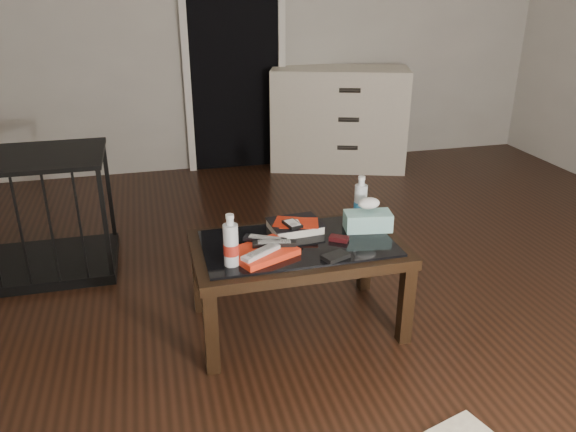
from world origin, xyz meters
The scene contains 17 objects.
ground centered at (0.00, 0.00, 0.00)m, with size 5.00×5.00×0.00m, color black.
doorway centered at (-0.40, 2.47, 1.02)m, with size 0.90×0.08×2.07m.
coffee_table centered at (-0.55, -0.20, 0.40)m, with size 1.00×0.60×0.46m.
dresser centered at (0.50, 2.23, 0.45)m, with size 1.30×0.85×0.90m.
pet_crate centered at (-1.90, 0.75, 0.23)m, with size 0.90×0.61×0.71m.
magazines centered at (-0.74, -0.29, 0.48)m, with size 0.28×0.21×0.03m, color red.
remote_silver centered at (-0.76, -0.34, 0.50)m, with size 0.20×0.05×0.02m, color #BCBCC2.
remote_black_front centered at (-0.68, -0.27, 0.50)m, with size 0.20×0.05×0.02m, color black.
remote_black_back centered at (-0.71, -0.21, 0.50)m, with size 0.20×0.05×0.02m, color black.
textbook centered at (-0.53, -0.06, 0.48)m, with size 0.25×0.20×0.05m, color black.
dvd_mailers centered at (-0.54, -0.07, 0.51)m, with size 0.19×0.14×0.01m, color #B6210C.
ipod centered at (-0.56, -0.12, 0.52)m, with size 0.06×0.10×0.02m, color black.
flip_phone centered at (-0.36, -0.23, 0.47)m, with size 0.09×0.05×0.02m, color black.
wallet centered at (-0.43, -0.41, 0.47)m, with size 0.12×0.07×0.02m, color black.
water_bottle_left centered at (-0.89, -0.35, 0.58)m, with size 0.07×0.07×0.24m, color silver.
water_bottle_right centered at (-0.17, -0.02, 0.58)m, with size 0.07×0.07×0.24m, color silver.
tissue_box centered at (-0.17, -0.14, 0.51)m, with size 0.23×0.12×0.09m, color teal.
Camera 1 is at (-1.20, -2.52, 1.62)m, focal length 35.00 mm.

